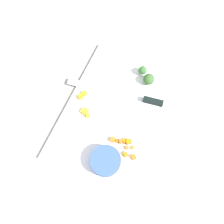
# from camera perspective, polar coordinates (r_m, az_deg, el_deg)

# --- Properties ---
(ground_plane) EXTENTS (4.00, 4.00, 0.00)m
(ground_plane) POSITION_cam_1_polar(r_m,az_deg,el_deg) (0.95, -0.00, -0.46)
(ground_plane) COLOR gray
(cutting_board) EXTENTS (0.51, 0.33, 0.01)m
(cutting_board) POSITION_cam_1_polar(r_m,az_deg,el_deg) (0.94, -0.00, -0.34)
(cutting_board) COLOR white
(cutting_board) RESTS_ON ground_plane
(prep_bowl) EXTENTS (0.10, 0.10, 0.04)m
(prep_bowl) POSITION_cam_1_polar(r_m,az_deg,el_deg) (0.87, -1.43, -10.83)
(prep_bowl) COLOR #3A5A8F
(prep_bowl) RESTS_ON cutting_board
(chef_knife) EXTENTS (0.07, 0.37, 0.02)m
(chef_knife) POSITION_cam_1_polar(r_m,az_deg,el_deg) (0.95, 4.69, 3.40)
(chef_knife) COLOR silver
(chef_knife) RESTS_ON cutting_board
(carrot_dice_0) EXTENTS (0.02, 0.02, 0.01)m
(carrot_dice_0) POSITION_cam_1_polar(r_m,az_deg,el_deg) (0.90, 3.33, -7.95)
(carrot_dice_0) COLOR orange
(carrot_dice_0) RESTS_ON cutting_board
(carrot_dice_1) EXTENTS (0.01, 0.01, 0.01)m
(carrot_dice_1) POSITION_cam_1_polar(r_m,az_deg,el_deg) (0.90, 4.67, -7.87)
(carrot_dice_1) COLOR orange
(carrot_dice_1) RESTS_ON cutting_board
(carrot_dice_2) EXTENTS (0.02, 0.02, 0.01)m
(carrot_dice_2) POSITION_cam_1_polar(r_m,az_deg,el_deg) (0.89, 3.04, -9.38)
(carrot_dice_2) COLOR orange
(carrot_dice_2) RESTS_ON cutting_board
(carrot_dice_3) EXTENTS (0.02, 0.02, 0.01)m
(carrot_dice_3) POSITION_cam_1_polar(r_m,az_deg,el_deg) (0.90, 0.19, -6.14)
(carrot_dice_3) COLOR orange
(carrot_dice_3) RESTS_ON cutting_board
(carrot_dice_4) EXTENTS (0.02, 0.01, 0.01)m
(carrot_dice_4) POSITION_cam_1_polar(r_m,az_deg,el_deg) (0.90, 1.21, -6.40)
(carrot_dice_4) COLOR orange
(carrot_dice_4) RESTS_ON cutting_board
(carrot_dice_5) EXTENTS (0.02, 0.02, 0.02)m
(carrot_dice_5) POSITION_cam_1_polar(r_m,az_deg,el_deg) (0.90, 3.76, -6.58)
(carrot_dice_5) COLOR orange
(carrot_dice_5) RESTS_ON cutting_board
(carrot_dice_6) EXTENTS (0.02, 0.02, 0.01)m
(carrot_dice_6) POSITION_cam_1_polar(r_m,az_deg,el_deg) (0.90, 1.96, -6.58)
(carrot_dice_6) COLOR orange
(carrot_dice_6) RESTS_ON cutting_board
(carrot_dice_7) EXTENTS (0.02, 0.02, 0.01)m
(carrot_dice_7) POSITION_cam_1_polar(r_m,az_deg,el_deg) (0.89, 4.86, -9.95)
(carrot_dice_7) COLOR orange
(carrot_dice_7) RESTS_ON cutting_board
(carrot_dice_8) EXTENTS (0.02, 0.02, 0.01)m
(carrot_dice_8) POSITION_cam_1_polar(r_m,az_deg,el_deg) (0.90, 2.90, -6.38)
(carrot_dice_8) COLOR orange
(carrot_dice_8) RESTS_ON cutting_board
(pepper_dice_0) EXTENTS (0.02, 0.02, 0.02)m
(pepper_dice_0) POSITION_cam_1_polar(r_m,az_deg,el_deg) (0.96, -6.91, 3.35)
(pepper_dice_0) COLOR yellow
(pepper_dice_0) RESTS_ON cutting_board
(pepper_dice_1) EXTENTS (0.02, 0.02, 0.02)m
(pepper_dice_1) POSITION_cam_1_polar(r_m,az_deg,el_deg) (0.96, -6.05, 4.15)
(pepper_dice_1) COLOR yellow
(pepper_dice_1) RESTS_ON cutting_board
(pepper_dice_2) EXTENTS (0.02, 0.02, 0.01)m
(pepper_dice_2) POSITION_cam_1_polar(r_m,az_deg,el_deg) (0.93, -5.29, -0.79)
(pepper_dice_2) COLOR yellow
(pepper_dice_2) RESTS_ON cutting_board
(pepper_dice_3) EXTENTS (0.03, 0.03, 0.02)m
(pepper_dice_3) POSITION_cam_1_polar(r_m,az_deg,el_deg) (0.94, -6.02, 0.20)
(pepper_dice_3) COLOR yellow
(pepper_dice_3) RESTS_ON cutting_board
(broccoli_floret_0) EXTENTS (0.04, 0.04, 0.04)m
(broccoli_floret_0) POSITION_cam_1_polar(r_m,az_deg,el_deg) (0.98, 8.18, 7.20)
(broccoli_floret_0) COLOR #91BC5C
(broccoli_floret_0) RESTS_ON cutting_board
(broccoli_floret_1) EXTENTS (0.03, 0.03, 0.04)m
(broccoli_floret_1) POSITION_cam_1_polar(r_m,az_deg,el_deg) (0.99, 6.83, 9.16)
(broccoli_floret_1) COLOR #89B554
(broccoli_floret_1) RESTS_ON cutting_board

